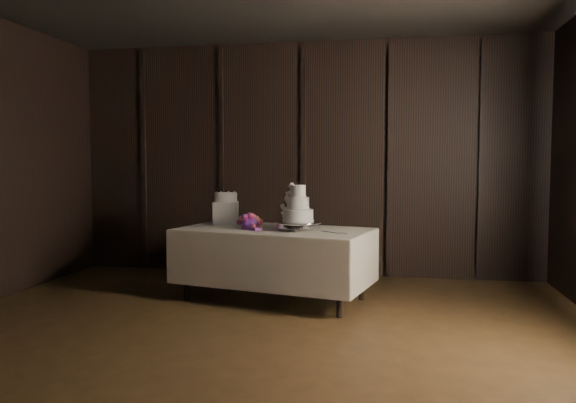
# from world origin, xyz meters

# --- Properties ---
(room) EXTENTS (6.08, 7.08, 3.08)m
(room) POSITION_xyz_m (0.00, 0.00, 1.50)
(room) COLOR black
(room) RESTS_ON ground
(display_table) EXTENTS (2.17, 1.46, 0.76)m
(display_table) POSITION_xyz_m (-0.09, 2.05, 0.42)
(display_table) COLOR silver
(display_table) RESTS_ON ground
(cake_stand) EXTENTS (0.63, 0.63, 0.09)m
(cake_stand) POSITION_xyz_m (0.18, 1.97, 0.81)
(cake_stand) COLOR silver
(cake_stand) RESTS_ON display_table
(wedding_cake) EXTENTS (0.36, 0.31, 0.38)m
(wedding_cake) POSITION_xyz_m (0.15, 1.95, 1.00)
(wedding_cake) COLOR white
(wedding_cake) RESTS_ON cake_stand
(bouquet) EXTENTS (0.46, 0.50, 0.20)m
(bouquet) POSITION_xyz_m (-0.34, 2.02, 0.83)
(bouquet) COLOR #E4506C
(bouquet) RESTS_ON display_table
(box_pedestal) EXTENTS (0.29, 0.29, 0.25)m
(box_pedestal) POSITION_xyz_m (-0.73, 2.43, 0.89)
(box_pedestal) COLOR white
(box_pedestal) RESTS_ON display_table
(small_cake) EXTENTS (0.32, 0.32, 0.10)m
(small_cake) POSITION_xyz_m (-0.73, 2.43, 1.06)
(small_cake) COLOR white
(small_cake) RESTS_ON box_pedestal
(cake_knife) EXTENTS (0.30, 0.26, 0.01)m
(cake_knife) POSITION_xyz_m (0.53, 1.81, 0.77)
(cake_knife) COLOR silver
(cake_knife) RESTS_ON display_table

